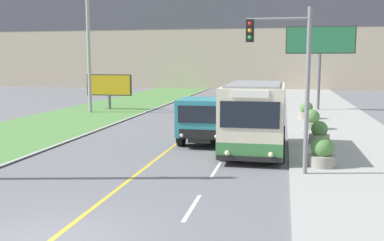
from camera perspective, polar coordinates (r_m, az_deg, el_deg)
name	(u,v)px	position (r m, az deg, el deg)	size (l,w,h in m)	color
lane_marking_centre	(102,211)	(12.91, -11.30, -11.26)	(2.88, 140.00, 0.01)	gold
apartment_block_background	(250,4)	(69.66, 7.42, 14.42)	(80.00, 8.04, 24.90)	#BCAD93
city_bus	(254,118)	(20.29, 7.93, 0.32)	(2.74, 6.12, 3.15)	beige
dump_truck	(207,119)	(22.67, 1.86, 0.15)	(2.44, 6.30, 2.31)	black
utility_pole_far	(88,34)	(36.85, -13.03, 10.60)	(1.80, 0.28, 12.25)	#9E9E99
traffic_light_mast	(290,70)	(16.39, 12.29, 6.29)	(2.28, 0.32, 6.00)	slate
billboard_large	(320,44)	(38.87, 15.98, 9.34)	(5.58, 0.24, 6.94)	#59595B
billboard_small	(109,86)	(38.75, -10.48, 4.37)	(3.94, 0.24, 2.99)	#59595B
planter_round_near	(322,153)	(18.11, 16.21, -4.02)	(1.09, 1.09, 1.17)	gray
planter_round_second	(319,134)	(22.94, 15.86, -1.63)	(1.00, 1.00, 1.13)	gray
planter_round_third	(312,120)	(27.77, 15.00, 0.00)	(1.12, 1.12, 1.17)	gray
planter_round_far	(306,111)	(32.62, 14.32, 1.16)	(1.11, 1.11, 1.21)	gray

